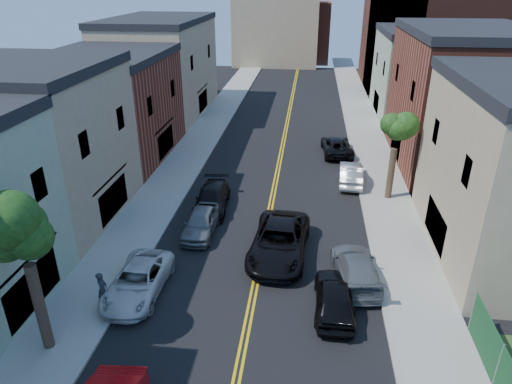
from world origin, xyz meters
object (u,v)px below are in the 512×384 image
(white_pickup, at_px, (138,281))
(pedestrian_left, at_px, (102,289))
(grey_car_left, at_px, (201,222))
(silver_car_right, at_px, (351,174))
(dark_car_right_far, at_px, (337,146))
(black_car_left, at_px, (212,198))
(black_car_right, at_px, (335,297))
(black_suv_lane, at_px, (279,241))
(grey_car_right, at_px, (356,268))

(white_pickup, relative_size, pedestrian_left, 2.91)
(white_pickup, bearing_deg, grey_car_left, 75.17)
(silver_car_right, relative_size, dark_car_right_far, 0.89)
(black_car_left, distance_m, black_car_right, 12.10)
(black_car_left, bearing_deg, black_suv_lane, -50.56)
(black_car_right, bearing_deg, grey_car_left, -38.88)
(grey_car_left, distance_m, grey_car_right, 9.48)
(black_car_right, height_order, silver_car_right, black_car_right)
(white_pickup, bearing_deg, black_car_right, 0.05)
(pedestrian_left, bearing_deg, dark_car_right_far, -39.20)
(white_pickup, xyz_separation_m, grey_car_right, (10.45, 2.34, 0.01))
(silver_car_right, distance_m, black_suv_lane, 11.29)
(grey_car_left, height_order, black_suv_lane, black_suv_lane)
(dark_car_right_far, distance_m, pedestrian_left, 24.66)
(black_car_left, xyz_separation_m, black_car_right, (7.60, -9.42, 0.03))
(grey_car_left, distance_m, black_suv_lane, 5.13)
(grey_car_right, bearing_deg, black_car_right, 58.77)
(black_car_left, bearing_deg, grey_car_right, -41.83)
(black_car_right, bearing_deg, pedestrian_left, 5.71)
(grey_car_right, distance_m, black_suv_lane, 4.36)
(black_car_left, distance_m, grey_car_right, 11.16)
(grey_car_left, height_order, black_car_right, black_car_right)
(grey_car_right, height_order, dark_car_right_far, grey_car_right)
(black_suv_lane, bearing_deg, silver_car_right, 70.07)
(grey_car_right, xyz_separation_m, silver_car_right, (0.55, 12.13, 0.04))
(black_car_right, height_order, pedestrian_left, pedestrian_left)
(grey_car_left, xyz_separation_m, grey_car_right, (8.75, -3.64, -0.02))
(pedestrian_left, bearing_deg, grey_car_right, -84.66)
(white_pickup, relative_size, black_car_right, 1.14)
(black_car_right, distance_m, dark_car_right_far, 20.82)
(pedestrian_left, bearing_deg, black_suv_lane, -66.82)
(black_car_right, bearing_deg, black_car_left, -51.04)
(white_pickup, relative_size, silver_car_right, 1.11)
(grey_car_right, bearing_deg, grey_car_left, -29.08)
(black_car_right, bearing_deg, black_suv_lane, -56.58)
(pedestrian_left, bearing_deg, white_pickup, -56.58)
(white_pickup, distance_m, pedestrian_left, 1.73)
(silver_car_right, bearing_deg, white_pickup, 55.65)
(grey_car_right, distance_m, black_car_right, 2.75)
(grey_car_left, xyz_separation_m, pedestrian_left, (-2.90, -7.18, 0.29))
(grey_car_left, xyz_separation_m, black_suv_lane, (4.78, -1.86, 0.15))
(white_pickup, xyz_separation_m, black_car_right, (9.30, -0.16, 0.06))
(white_pickup, height_order, silver_car_right, silver_car_right)
(grey_car_left, bearing_deg, grey_car_right, -22.53)
(grey_car_left, xyz_separation_m, black_car_left, (0.00, 3.28, -0.01))
(dark_car_right_far, relative_size, black_suv_lane, 0.81)
(black_car_left, bearing_deg, silver_car_right, 25.78)
(silver_car_right, bearing_deg, black_car_right, 86.26)
(black_car_left, bearing_deg, black_car_right, -54.61)
(black_car_left, xyz_separation_m, pedestrian_left, (-2.90, -10.46, 0.30))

